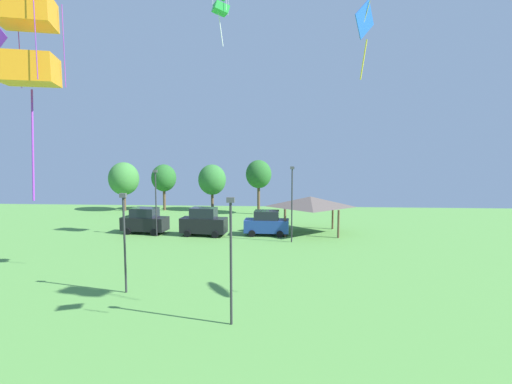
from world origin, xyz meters
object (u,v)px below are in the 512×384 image
(parked_car_third_from_left, at_px, (267,223))
(treeline_tree_3, at_px, (259,174))
(light_post_2, at_px, (292,200))
(treeline_tree_1, at_px, (164,178))
(kite_flying_5, at_px, (27,41))
(treeline_tree_2, at_px, (212,180))
(kite_flying_8, at_px, (365,24))
(light_post_0, at_px, (124,237))
(parked_car_leftmost, at_px, (145,221))
(light_post_3, at_px, (156,199))
(kite_flying_1, at_px, (221,1))
(light_post_1, at_px, (231,253))
(parked_car_second_from_left, at_px, (204,222))
(treeline_tree_0, at_px, (124,179))
(park_pavilion, at_px, (310,202))

(parked_car_third_from_left, distance_m, treeline_tree_3, 13.31)
(light_post_2, distance_m, treeline_tree_1, 24.60)
(kite_flying_5, relative_size, treeline_tree_2, 0.79)
(kite_flying_8, bearing_deg, light_post_0, 153.82)
(parked_car_leftmost, distance_m, light_post_3, 3.06)
(kite_flying_1, relative_size, light_post_1, 0.54)
(light_post_0, bearing_deg, kite_flying_1, 15.18)
(parked_car_leftmost, relative_size, parked_car_second_from_left, 1.02)
(light_post_0, bearing_deg, parked_car_leftmost, 105.69)
(light_post_0, bearing_deg, treeline_tree_0, 112.03)
(parked_car_third_from_left, bearing_deg, treeline_tree_3, 98.85)
(kite_flying_8, height_order, treeline_tree_3, kite_flying_8)
(light_post_3, bearing_deg, parked_car_second_from_left, 7.31)
(parked_car_second_from_left, height_order, light_post_0, light_post_0)
(treeline_tree_2, height_order, treeline_tree_3, treeline_tree_3)
(light_post_1, bearing_deg, kite_flying_1, 102.62)
(light_post_0, xyz_separation_m, light_post_3, (-2.95, 14.83, 0.30))
(kite_flying_5, distance_m, treeline_tree_2, 43.84)
(treeline_tree_1, bearing_deg, parked_car_leftmost, -80.32)
(kite_flying_1, bearing_deg, light_post_2, 69.80)
(kite_flying_1, bearing_deg, light_post_3, 121.79)
(kite_flying_5, distance_m, light_post_1, 11.61)
(light_post_2, bearing_deg, treeline_tree_0, 142.04)
(park_pavilion, bearing_deg, kite_flying_1, -111.40)
(light_post_1, bearing_deg, kite_flying_5, -115.14)
(light_post_1, distance_m, light_post_3, 20.87)
(light_post_0, xyz_separation_m, treeline_tree_2, (-0.54, 31.29, 0.92))
(treeline_tree_0, bearing_deg, light_post_3, -59.03)
(parked_car_leftmost, bearing_deg, parked_car_second_from_left, 0.73)
(parked_car_leftmost, distance_m, parked_car_third_from_left, 11.90)
(park_pavilion, bearing_deg, light_post_3, -170.11)
(park_pavilion, height_order, treeline_tree_0, treeline_tree_0)
(light_post_0, xyz_separation_m, treeline_tree_3, (5.86, 28.62, 1.82))
(light_post_2, bearing_deg, treeline_tree_2, 119.58)
(light_post_2, xyz_separation_m, treeline_tree_2, (-10.23, 18.02, 0.42))
(kite_flying_5, xyz_separation_m, light_post_1, (3.84, 8.18, -7.29))
(treeline_tree_2, bearing_deg, treeline_tree_3, -22.67)
(parked_car_leftmost, distance_m, light_post_0, 16.83)
(treeline_tree_3, bearing_deg, light_post_3, -122.57)
(kite_flying_1, relative_size, parked_car_second_from_left, 0.72)
(parked_car_leftmost, bearing_deg, treeline_tree_1, 107.11)
(kite_flying_1, bearing_deg, parked_car_leftmost, 123.96)
(parked_car_second_from_left, xyz_separation_m, parked_car_third_from_left, (5.95, 0.59, -0.13))
(park_pavilion, distance_m, treeline_tree_3, 12.78)
(kite_flying_5, distance_m, parked_car_second_from_left, 28.93)
(parked_car_second_from_left, bearing_deg, kite_flying_5, -81.45)
(light_post_1, relative_size, treeline_tree_3, 0.87)
(parked_car_third_from_left, distance_m, park_pavilion, 4.82)
(light_post_2, distance_m, treeline_tree_2, 20.73)
(parked_car_third_from_left, bearing_deg, parked_car_leftmost, -178.53)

